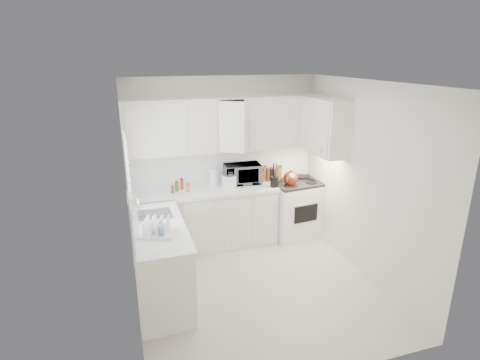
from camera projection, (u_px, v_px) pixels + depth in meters
name	position (u px, v px, depth m)	size (l,w,h in m)	color
floor	(256.00, 286.00, 5.07)	(3.20, 3.20, 0.00)	beige
ceiling	(259.00, 82.00, 4.27)	(3.20, 3.20, 0.00)	white
wall_back	(223.00, 160.00, 6.12)	(3.00, 3.00, 0.00)	silver
wall_front	(323.00, 255.00, 3.22)	(3.00, 3.00, 0.00)	silver
wall_left	(129.00, 207.00, 4.24)	(3.20, 3.20, 0.00)	silver
wall_right	(364.00, 181.00, 5.10)	(3.20, 3.20, 0.00)	silver
window_blinds	(128.00, 176.00, 4.49)	(0.06, 0.96, 1.06)	white
lower_cabinets_back	(204.00, 220.00, 6.00)	(2.22, 0.60, 0.90)	silver
lower_cabinets_left	(160.00, 263.00, 4.77)	(0.60, 1.60, 0.90)	silver
countertop_back	(204.00, 191.00, 5.84)	(2.24, 0.64, 0.05)	white
countertop_left	(158.00, 227.00, 4.63)	(0.64, 1.62, 0.05)	white
backsplash_back	(223.00, 165.00, 6.13)	(2.98, 0.02, 0.55)	white
backsplash_left	(130.00, 207.00, 4.45)	(0.02, 1.60, 0.55)	white
upper_cabinets_back	(226.00, 150.00, 5.91)	(3.00, 0.33, 0.80)	silver
upper_cabinets_right	(323.00, 153.00, 5.73)	(0.33, 0.90, 0.80)	silver
sink	(154.00, 206.00, 4.90)	(0.42, 0.38, 0.30)	gray
stove	(295.00, 201.00, 6.35)	(0.78, 0.64, 1.20)	white
tea_kettle	(291.00, 178.00, 6.01)	(0.29, 0.24, 0.27)	maroon
frying_pan	(302.00, 176.00, 6.44)	(0.24, 0.40, 0.04)	black
microwave	(242.00, 171.00, 6.10)	(0.56, 0.31, 0.38)	gray
rice_cooker	(229.00, 180.00, 5.92)	(0.23, 0.23, 0.23)	white
paper_towel	(213.00, 177.00, 5.98)	(0.12, 0.12, 0.27)	white
utensil_crock	(275.00, 174.00, 5.91)	(0.13, 0.13, 0.40)	black
dish_rack	(156.00, 226.00, 4.35)	(0.40, 0.30, 0.22)	white
spice_left_0	(172.00, 186.00, 5.80)	(0.06, 0.06, 0.13)	brown
spice_left_1	(178.00, 187.00, 5.74)	(0.06, 0.06, 0.13)	#3E6F25
spice_left_2	(182.00, 185.00, 5.84)	(0.06, 0.06, 0.13)	red
spice_left_3	(188.00, 186.00, 5.78)	(0.06, 0.06, 0.13)	orange
sauce_right_0	(260.00, 175.00, 6.24)	(0.06, 0.06, 0.19)	red
sauce_right_1	(265.00, 176.00, 6.20)	(0.06, 0.06, 0.19)	orange
sauce_right_2	(266.00, 174.00, 6.27)	(0.06, 0.06, 0.19)	#4D3016
sauce_right_3	(271.00, 175.00, 6.23)	(0.06, 0.06, 0.19)	black
sauce_right_4	(273.00, 174.00, 6.30)	(0.06, 0.06, 0.19)	brown
sauce_right_5	(277.00, 174.00, 6.26)	(0.06, 0.06, 0.19)	#3E6F25
sauce_right_6	(279.00, 173.00, 6.33)	(0.06, 0.06, 0.19)	red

